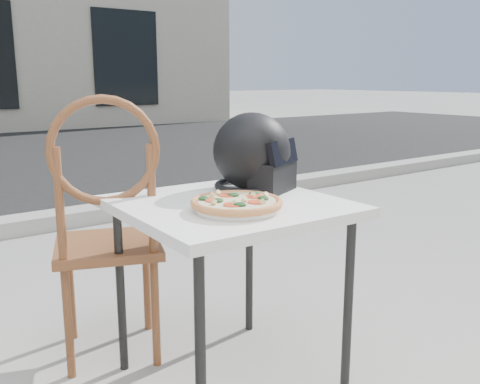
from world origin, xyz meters
TOP-DOWN VIEW (x-y plane):
  - cafe_table_main at (0.59, 0.44)m, footprint 0.76×0.76m
  - plate at (0.53, 0.31)m, footprint 0.32×0.32m
  - pizza at (0.53, 0.31)m, footprint 0.34×0.34m
  - helmet at (0.79, 0.55)m, footprint 0.40×0.40m
  - cafe_chair_main at (0.29, 0.84)m, footprint 0.53×0.53m

SIDE VIEW (x-z plane):
  - cafe_chair_main at x=0.29m, z-range 0.06..1.14m
  - cafe_table_main at x=0.59m, z-range 0.29..0.99m
  - plate at x=0.53m, z-range 0.70..0.72m
  - pizza at x=0.53m, z-range 0.72..0.75m
  - helmet at x=0.79m, z-range 0.69..0.99m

